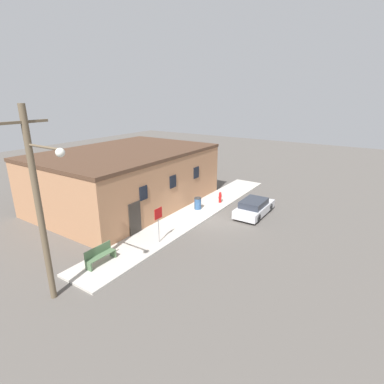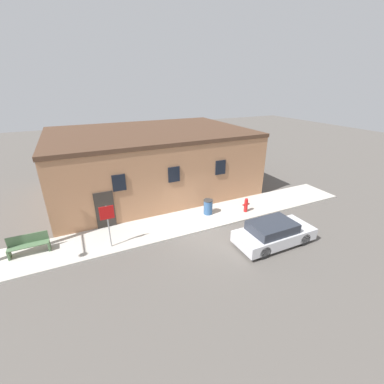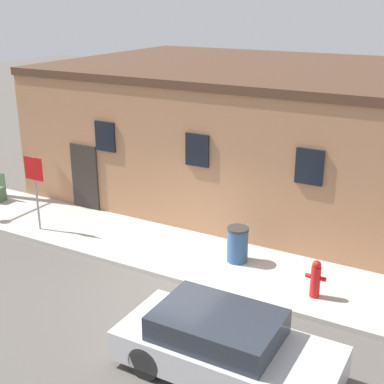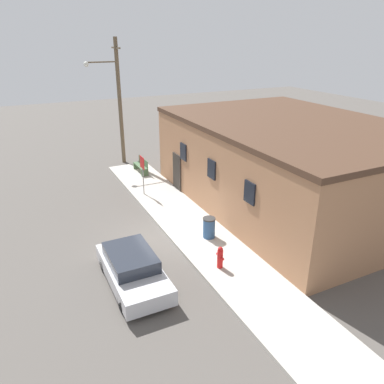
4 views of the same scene
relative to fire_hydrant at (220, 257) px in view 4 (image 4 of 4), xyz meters
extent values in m
plane|color=#56514C|center=(-3.18, -0.82, -0.57)|extent=(80.00, 80.00, 0.00)
cube|color=#BCB7AD|center=(-3.18, 0.49, -0.51)|extent=(20.63, 2.62, 0.13)
cube|color=#A87551|center=(-3.97, 6.42, 1.50)|extent=(13.36, 9.25, 4.15)
cube|color=#4C3323|center=(-3.97, 6.42, 3.69)|extent=(13.46, 9.35, 0.24)
cube|color=black|center=(-7.08, 1.77, 2.00)|extent=(0.70, 0.08, 0.90)
cube|color=black|center=(-3.97, 1.77, 2.00)|extent=(0.70, 0.08, 0.90)
cube|color=black|center=(-0.85, 1.77, 2.00)|extent=(0.70, 0.08, 0.90)
cube|color=#2D2823|center=(-7.97, 1.77, 0.53)|extent=(1.00, 0.08, 2.20)
cylinder|color=red|center=(0.00, 0.00, -0.08)|extent=(0.22, 0.22, 0.74)
sphere|color=red|center=(0.00, 0.00, 0.35)|extent=(0.20, 0.20, 0.20)
cylinder|color=red|center=(-0.17, 0.00, 0.03)|extent=(0.12, 0.10, 0.10)
cylinder|color=red|center=(0.17, 0.00, 0.03)|extent=(0.12, 0.10, 0.10)
cylinder|color=gray|center=(-8.08, -0.22, 0.64)|extent=(0.06, 0.06, 2.17)
cube|color=red|center=(-8.08, -0.24, 1.39)|extent=(0.66, 0.02, 0.66)
cube|color=#4C6B47|center=(-12.38, 0.79, -0.23)|extent=(0.08, 0.44, 0.43)
cube|color=#4C6B47|center=(-10.77, 0.79, -0.23)|extent=(0.08, 0.44, 0.43)
cube|color=#4C6B47|center=(-11.58, 0.79, 0.00)|extent=(1.69, 0.44, 0.04)
cube|color=#4C6B47|center=(-11.58, 0.99, 0.25)|extent=(1.69, 0.04, 0.46)
cylinder|color=#2D517F|center=(-2.24, 0.74, -0.02)|extent=(0.53, 0.53, 0.86)
cylinder|color=#2D2D2D|center=(-2.24, 0.74, 0.44)|extent=(0.55, 0.55, 0.06)
cylinder|color=brown|center=(-14.48, 0.53, 3.55)|extent=(0.26, 0.26, 8.24)
cylinder|color=brown|center=(-14.48, -0.44, 6.18)|extent=(0.09, 1.95, 0.09)
sphere|color=silver|center=(-14.48, -1.42, 6.08)|extent=(0.32, 0.32, 0.32)
cube|color=brown|center=(-14.48, 0.53, 7.00)|extent=(1.80, 0.10, 0.10)
cylinder|color=black|center=(0.60, -2.45, -0.25)|extent=(0.64, 0.20, 0.64)
cylinder|color=black|center=(0.60, -3.98, -0.25)|extent=(0.64, 0.20, 0.64)
cylinder|color=black|center=(-1.88, -2.45, -0.25)|extent=(0.64, 0.20, 0.64)
cylinder|color=black|center=(-1.88, -3.98, -0.25)|extent=(0.64, 0.20, 0.64)
cube|color=silver|center=(-0.64, -3.21, -0.11)|extent=(4.01, 1.73, 0.58)
cube|color=#282D38|center=(-0.84, -3.21, 0.41)|extent=(2.20, 1.52, 0.46)
camera|label=1|loc=(-20.44, -10.69, 7.97)|focal=28.00mm
camera|label=2|loc=(-8.98, -11.31, 6.89)|focal=24.00mm
camera|label=3|loc=(2.69, -10.51, 5.87)|focal=50.00mm
camera|label=4|loc=(10.36, -6.24, 7.72)|focal=35.00mm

